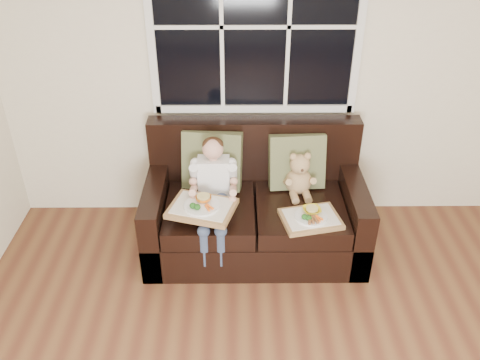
{
  "coord_description": "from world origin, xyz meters",
  "views": [
    {
      "loc": [
        -0.36,
        -1.31,
        2.69
      ],
      "look_at": [
        -0.33,
        1.85,
        0.7
      ],
      "focal_mm": 38.0,
      "sensor_mm": 36.0,
      "label": 1
    }
  ],
  "objects_px": {
    "teddy_bear": "(299,177)",
    "tray_left": "(202,207)",
    "loveseat": "(254,210)",
    "child": "(213,185)",
    "tray_right": "(311,218)"
  },
  "relations": [
    {
      "from": "tray_left",
      "to": "tray_right",
      "type": "height_order",
      "value": "tray_left"
    },
    {
      "from": "child",
      "to": "tray_right",
      "type": "bearing_deg",
      "value": -17.18
    },
    {
      "from": "tray_right",
      "to": "tray_left",
      "type": "bearing_deg",
      "value": 167.53
    },
    {
      "from": "teddy_bear",
      "to": "tray_right",
      "type": "relative_size",
      "value": 0.78
    },
    {
      "from": "teddy_bear",
      "to": "tray_right",
      "type": "bearing_deg",
      "value": -86.91
    },
    {
      "from": "teddy_bear",
      "to": "child",
      "type": "bearing_deg",
      "value": -171.43
    },
    {
      "from": "child",
      "to": "teddy_bear",
      "type": "xyz_separation_m",
      "value": [
        0.66,
        0.16,
        -0.03
      ]
    },
    {
      "from": "tray_right",
      "to": "loveseat",
      "type": "bearing_deg",
      "value": 127.57
    },
    {
      "from": "teddy_bear",
      "to": "tray_left",
      "type": "bearing_deg",
      "value": -157.86
    },
    {
      "from": "loveseat",
      "to": "child",
      "type": "bearing_deg",
      "value": -160.0
    },
    {
      "from": "teddy_bear",
      "to": "tray_right",
      "type": "xyz_separation_m",
      "value": [
        0.05,
        -0.38,
        -0.12
      ]
    },
    {
      "from": "loveseat",
      "to": "child",
      "type": "xyz_separation_m",
      "value": [
        -0.32,
        -0.12,
        0.32
      ]
    },
    {
      "from": "child",
      "to": "teddy_bear",
      "type": "bearing_deg",
      "value": 13.46
    },
    {
      "from": "loveseat",
      "to": "tray_right",
      "type": "height_order",
      "value": "loveseat"
    },
    {
      "from": "loveseat",
      "to": "teddy_bear",
      "type": "relative_size",
      "value": 4.59
    }
  ]
}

